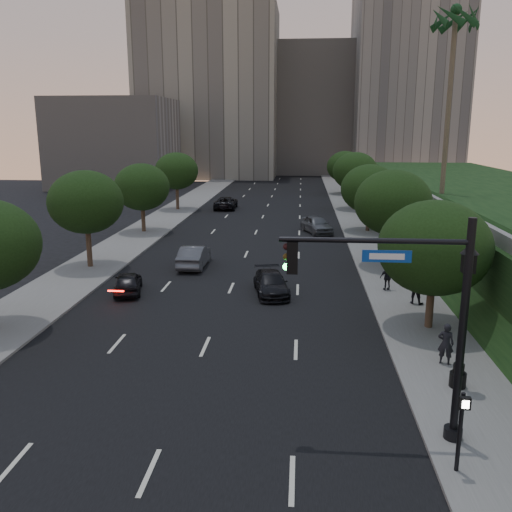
# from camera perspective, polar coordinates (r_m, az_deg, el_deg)

# --- Properties ---
(ground) EXTENTS (160.00, 160.00, 0.00)m
(ground) POSITION_cam_1_polar(r_m,az_deg,el_deg) (19.93, -7.95, -15.05)
(ground) COLOR black
(ground) RESTS_ON ground
(road_surface) EXTENTS (16.00, 140.00, 0.02)m
(road_surface) POSITION_cam_1_polar(r_m,az_deg,el_deg) (48.18, -0.20, 2.06)
(road_surface) COLOR black
(road_surface) RESTS_ON ground
(sidewalk_right) EXTENTS (4.50, 140.00, 0.15)m
(sidewalk_right) POSITION_cam_1_polar(r_m,az_deg,el_deg) (48.38, 11.99, 1.90)
(sidewalk_right) COLOR slate
(sidewalk_right) RESTS_ON ground
(sidewalk_left) EXTENTS (4.50, 140.00, 0.15)m
(sidewalk_left) POSITION_cam_1_polar(r_m,az_deg,el_deg) (50.09, -11.97, 2.28)
(sidewalk_left) COLOR slate
(sidewalk_left) RESTS_ON ground
(parapet_wall) EXTENTS (0.35, 90.00, 0.70)m
(parapet_wall) POSITION_cam_1_polar(r_m,az_deg,el_deg) (46.32, 16.56, 6.50)
(parapet_wall) COLOR slate
(parapet_wall) RESTS_ON embankment
(office_block_left) EXTENTS (26.00, 20.00, 32.00)m
(office_block_left) POSITION_cam_1_polar(r_m,az_deg,el_deg) (110.75, -4.85, 16.70)
(office_block_left) COLOR gray
(office_block_left) RESTS_ON ground
(office_block_mid) EXTENTS (22.00, 18.00, 26.00)m
(office_block_mid) POSITION_cam_1_polar(r_m,az_deg,el_deg) (119.14, 5.88, 14.99)
(office_block_mid) COLOR #9D9890
(office_block_mid) RESTS_ON ground
(office_block_right) EXTENTS (20.00, 22.00, 36.00)m
(office_block_right) POSITION_cam_1_polar(r_m,az_deg,el_deg) (115.12, 15.41, 17.16)
(office_block_right) COLOR gray
(office_block_right) RESTS_ON ground
(office_block_filler) EXTENTS (18.00, 16.00, 14.00)m
(office_block_filler) POSITION_cam_1_polar(r_m,az_deg,el_deg) (92.15, -14.59, 11.41)
(office_block_filler) COLOR #9D9890
(office_block_filler) RESTS_ON ground
(tree_right_a) EXTENTS (5.20, 5.20, 6.24)m
(tree_right_a) POSITION_cam_1_polar(r_m,az_deg,el_deg) (26.38, 18.26, 0.83)
(tree_right_a) COLOR #38281C
(tree_right_a) RESTS_ON ground
(tree_right_b) EXTENTS (5.20, 5.20, 6.74)m
(tree_right_b) POSITION_cam_1_polar(r_m,az_deg,el_deg) (37.90, 14.21, 5.48)
(tree_right_b) COLOR #38281C
(tree_right_b) RESTS_ON ground
(tree_right_c) EXTENTS (5.20, 5.20, 6.24)m
(tree_right_c) POSITION_cam_1_polar(r_m,az_deg,el_deg) (50.74, 11.85, 6.94)
(tree_right_c) COLOR #38281C
(tree_right_c) RESTS_ON ground
(tree_right_d) EXTENTS (5.20, 5.20, 6.74)m
(tree_right_d) POSITION_cam_1_polar(r_m,az_deg,el_deg) (64.55, 10.39, 8.76)
(tree_right_d) COLOR #38281C
(tree_right_d) RESTS_ON ground
(tree_right_e) EXTENTS (5.20, 5.20, 6.24)m
(tree_right_e) POSITION_cam_1_polar(r_m,az_deg,el_deg) (79.49, 9.36, 9.27)
(tree_right_e) COLOR #38281C
(tree_right_e) RESTS_ON ground
(tree_left_b) EXTENTS (5.00, 5.00, 6.71)m
(tree_left_b) POSITION_cam_1_polar(r_m,az_deg,el_deg) (38.22, -17.48, 5.43)
(tree_left_b) COLOR #38281C
(tree_left_b) RESTS_ON ground
(tree_left_c) EXTENTS (5.00, 5.00, 6.34)m
(tree_left_c) POSITION_cam_1_polar(r_m,az_deg,el_deg) (50.45, -11.93, 7.11)
(tree_left_c) COLOR #38281C
(tree_left_c) RESTS_ON ground
(tree_left_d) EXTENTS (5.00, 5.00, 6.71)m
(tree_left_d) POSITION_cam_1_polar(r_m,az_deg,el_deg) (63.90, -8.37, 8.85)
(tree_left_d) COLOR #38281C
(tree_left_d) RESTS_ON ground
(palm_far) EXTENTS (3.20, 3.20, 15.50)m
(palm_far) POSITION_cam_1_polar(r_m,az_deg,el_deg) (49.24, 20.24, 22.18)
(palm_far) COLOR #4C4233
(palm_far) RESTS_ON embankment
(traffic_signal_mast) EXTENTS (5.68, 0.56, 7.00)m
(traffic_signal_mast) POSITION_cam_1_polar(r_m,az_deg,el_deg) (16.79, 17.30, -7.35)
(traffic_signal_mast) COLOR black
(traffic_signal_mast) RESTS_ON ground
(street_lamp) EXTENTS (0.64, 0.64, 5.62)m
(street_lamp) POSITION_cam_1_polar(r_m,az_deg,el_deg) (20.87, 20.96, -6.59)
(street_lamp) COLOR black
(street_lamp) RESTS_ON ground
(pedestrian_signal) EXTENTS (0.30, 0.33, 2.50)m
(pedestrian_signal) POSITION_cam_1_polar(r_m,az_deg,el_deg) (16.36, 20.78, -16.34)
(pedestrian_signal) COLOR black
(pedestrian_signal) RESTS_ON ground
(sedan_near_left) EXTENTS (2.35, 4.02, 1.28)m
(sedan_near_left) POSITION_cam_1_polar(r_m,az_deg,el_deg) (32.53, -13.33, -2.71)
(sedan_near_left) COLOR black
(sedan_near_left) RESTS_ON ground
(sedan_mid_left) EXTENTS (1.65, 4.67, 1.54)m
(sedan_mid_left) POSITION_cam_1_polar(r_m,az_deg,el_deg) (37.76, -6.51, -0.01)
(sedan_mid_left) COLOR #4C4E52
(sedan_mid_left) RESTS_ON ground
(sedan_far_left) EXTENTS (2.54, 5.34, 1.47)m
(sedan_far_left) POSITION_cam_1_polar(r_m,az_deg,el_deg) (64.85, -3.19, 5.62)
(sedan_far_left) COLOR black
(sedan_far_left) RESTS_ON ground
(sedan_near_right) EXTENTS (2.56, 4.64, 1.27)m
(sedan_near_right) POSITION_cam_1_polar(r_m,az_deg,el_deg) (31.44, 1.60, -2.90)
(sedan_near_right) COLOR black
(sedan_near_right) RESTS_ON ground
(sedan_far_right) EXTENTS (3.34, 5.05, 1.60)m
(sedan_far_right) POSITION_cam_1_polar(r_m,az_deg,el_deg) (49.99, 6.40, 3.32)
(sedan_far_right) COLOR #505357
(sedan_far_right) RESTS_ON ground
(pedestrian_a) EXTENTS (0.72, 0.58, 1.71)m
(pedestrian_a) POSITION_cam_1_polar(r_m,az_deg,el_deg) (23.26, 19.35, -8.69)
(pedestrian_a) COLOR black
(pedestrian_a) RESTS_ON sidewalk_right
(pedestrian_b) EXTENTS (1.15, 1.07, 1.88)m
(pedestrian_b) POSITION_cam_1_polar(r_m,az_deg,el_deg) (30.50, 16.49, -3.09)
(pedestrian_b) COLOR black
(pedestrian_b) RESTS_ON sidewalk_right
(pedestrian_c) EXTENTS (0.98, 0.57, 1.57)m
(pedestrian_c) POSITION_cam_1_polar(r_m,az_deg,el_deg) (32.57, 13.69, -2.17)
(pedestrian_c) COLOR black
(pedestrian_c) RESTS_ON sidewalk_right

